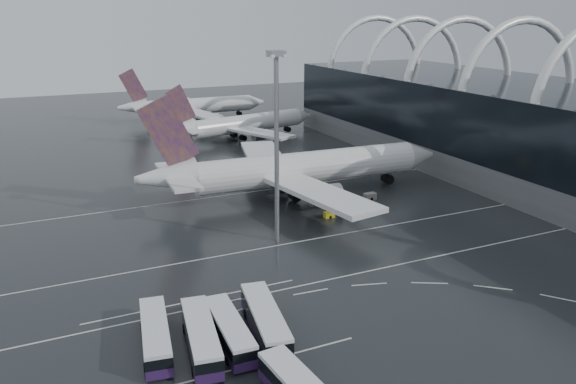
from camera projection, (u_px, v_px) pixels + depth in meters
name	position (u px, v px, depth m)	size (l,w,h in m)	color
ground	(354.00, 267.00, 81.88)	(420.00, 420.00, 0.00)	black
terminal	(555.00, 133.00, 120.22)	(42.00, 160.00, 34.90)	slate
lane_marking_near	(361.00, 273.00, 80.15)	(120.00, 0.25, 0.01)	beige
lane_marking_mid	(316.00, 238.00, 92.26)	(120.00, 0.25, 0.01)	beige
lane_marking_far	(254.00, 192.00, 116.49)	(120.00, 0.25, 0.01)	beige
bus_bay_line_south	(236.00, 369.00, 58.49)	(28.00, 0.25, 0.01)	beige
bus_bay_line_north	(194.00, 301.00, 72.33)	(28.00, 0.25, 0.01)	beige
airliner_main	(294.00, 170.00, 112.07)	(64.38, 56.51, 21.83)	silver
airliner_gate_b	(241.00, 125.00, 163.42)	(49.66, 43.97, 17.32)	silver
airliner_gate_c	(192.00, 107.00, 193.11)	(51.15, 47.33, 18.27)	silver
bus_row_near_a	(155.00, 335.00, 61.55)	(4.65, 12.86, 3.10)	#261543
bus_row_near_b	(201.00, 336.00, 61.14)	(4.87, 13.40, 3.23)	#261543
bus_row_near_c	(230.00, 330.00, 62.55)	(3.40, 12.41, 3.03)	#261543
bus_row_near_d	(265.00, 321.00, 64.14)	(5.23, 13.95, 3.36)	#261543
floodlight_mast	(276.00, 126.00, 85.64)	(2.31, 2.31, 30.17)	gray
gse_cart_belly_b	(370.00, 196.00, 111.42)	(2.39, 1.41, 1.30)	slate
gse_cart_belly_c	(329.00, 215.00, 101.63)	(1.91, 1.13, 1.04)	yellow
gse_cart_belly_e	(323.00, 190.00, 116.04)	(1.92, 1.14, 1.05)	yellow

